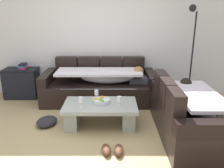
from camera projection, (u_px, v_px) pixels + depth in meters
name	position (u px, v px, depth m)	size (l,w,h in m)	color
ground_plane	(84.00, 142.00, 3.41)	(14.00, 14.00, 0.00)	tan
back_wall	(93.00, 34.00, 5.04)	(9.00, 0.10, 2.70)	silver
couch_along_wall	(101.00, 86.00, 4.85)	(2.31, 0.92, 0.88)	black
couch_near_window	(189.00, 115.00, 3.52)	(0.92, 1.74, 0.88)	black
coffee_table	(100.00, 112.00, 3.85)	(1.20, 0.68, 0.38)	#99A09A
fruit_bowl	(101.00, 101.00, 3.82)	(0.28, 0.28, 0.10)	silver
wine_glass_near_left	(80.00, 100.00, 3.64)	(0.07, 0.07, 0.17)	silver
wine_glass_near_right	(119.00, 99.00, 3.68)	(0.07, 0.07, 0.17)	silver
wine_glass_far_back	(96.00, 93.00, 3.95)	(0.07, 0.07, 0.17)	silver
side_cabinet	(21.00, 83.00, 5.07)	(0.72, 0.44, 0.64)	black
book_stack_on_cabinet	(23.00, 66.00, 4.95)	(0.18, 0.21, 0.12)	#72337F
floor_lamp	(191.00, 47.00, 4.73)	(0.33, 0.31, 1.95)	black
pair_of_shoes	(112.00, 150.00, 3.14)	(0.31, 0.29, 0.09)	#59331E
crumpled_garment	(46.00, 121.00, 3.90)	(0.40, 0.32, 0.12)	#232328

